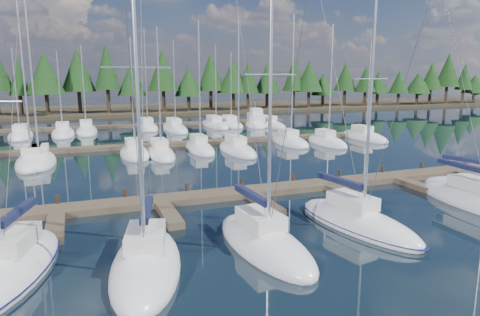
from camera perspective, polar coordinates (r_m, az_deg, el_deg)
name	(u,v)px	position (r m, az deg, el deg)	size (l,w,h in m)	color
ground	(201,162)	(40.37, -5.26, -0.49)	(260.00, 260.00, 0.00)	black
far_shore	(129,110)	(99.01, -14.63, 6.22)	(220.00, 30.00, 0.60)	#322A1C
main_dock	(251,194)	(28.66, 1.52, -4.84)	(44.00, 6.13, 0.90)	#4E4131
back_docks	(162,133)	(59.20, -10.34, 3.26)	(50.00, 21.80, 0.40)	#4E4131
front_sailboat_1	(9,269)	(20.34, -28.46, -12.84)	(5.29, 9.21, 12.86)	silver
front_sailboat_2	(146,264)	(18.79, -12.39, -13.59)	(4.54, 8.33, 15.11)	silver
front_sailboat_3	(264,242)	(20.55, 3.20, -11.13)	(3.29, 8.25, 14.64)	silver
front_sailboat_4	(357,222)	(24.05, 15.31, -8.18)	(4.12, 8.98, 14.25)	silver
front_sailboat_5	(480,202)	(30.50, 29.32, -5.16)	(3.23, 9.38, 14.13)	silver
back_sailboat_rows	(171,137)	(54.83, -9.22, 2.76)	(46.57, 32.10, 16.95)	silver
motor_yacht_right	(256,123)	(68.44, 2.11, 4.73)	(5.43, 9.76, 4.64)	silver
tree_line	(123,78)	(88.81, -15.31, 10.27)	(186.30, 11.60, 13.55)	black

